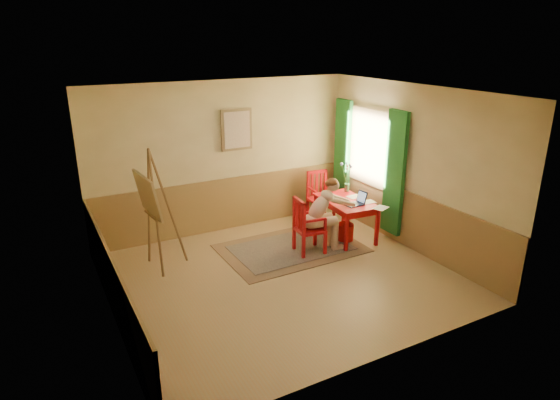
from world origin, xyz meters
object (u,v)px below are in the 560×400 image
chair_left (307,226)px  chair_back (320,196)px  table (346,205)px  figure (323,212)px  laptop (356,202)px  easel (151,200)px

chair_left → chair_back: same height
table → chair_back: chair_back is taller
chair_left → figure: (0.30, -0.03, 0.22)m
table → figure: bearing=-157.4°
laptop → chair_back: bearing=87.4°
laptop → easel: bearing=168.7°
table → laptop: 0.30m
figure → laptop: bearing=0.6°
chair_left → figure: figure is taller
table → easel: (-3.38, 0.41, 0.53)m
chair_left → laptop: bearing=-1.5°
table → figure: figure is taller
laptop → table: bearing=95.3°
table → easel: size_ratio=0.64×
chair_left → chair_back: 1.62m
chair_left → laptop: size_ratio=2.55×
table → figure: size_ratio=0.97×
chair_back → table: bearing=-94.8°
chair_left → easel: easel is taller
chair_left → table: bearing=14.2°
table → chair_left: (-0.97, -0.25, -0.14)m
laptop → easel: (-3.40, 0.68, 0.40)m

